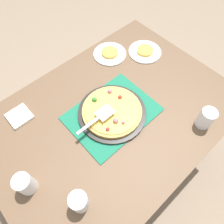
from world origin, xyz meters
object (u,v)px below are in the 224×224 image
Objects in this scene: pizza_pan at (112,113)px; plate_near_left at (145,52)px; pizza_server at (98,118)px; served_slice_left at (145,50)px; napkin_stack at (19,116)px; cup_near at (25,184)px; pizza at (112,111)px; cup_far at (206,118)px; served_slice_right at (110,52)px; plate_far_right at (110,54)px; cup_corner at (79,202)px.

pizza_pan is 0.54m from plate_near_left.
pizza_server reaches higher than pizza_pan.
served_slice_left is 0.89m from napkin_stack.
plate_near_left is 1.83× the size of cup_near.
cup_near reaches higher than pizza_server.
cup_far is (-0.32, 0.38, 0.03)m from pizza.
pizza_pan is at bearing 23.02° from plate_near_left.
cup_near reaches higher than served_slice_right.
plate_far_right is 0.74m from cup_far.
cup_far is at bearing 73.68° from served_slice_left.
cup_corner is at bearing 40.04° from served_slice_right.
plate_far_right is (0.19, -0.15, 0.00)m from plate_near_left.
pizza_server is at bearing -141.75° from cup_corner.
cup_near and cup_corner have the same top height.
pizza is 0.47m from plate_far_right.
cup_near reaches higher than plate_far_right.
plate_near_left is 2.00× the size of served_slice_right.
served_slice_left is at bearing -153.14° from cup_corner.
cup_near is at bearing -59.02° from cup_corner.
served_slice_right is at bearing -37.62° from plate_near_left.
cup_near and cup_far have the same top height.
served_slice_right is at bearing -138.60° from pizza_server.
pizza_pan is 0.50m from cup_far.
cup_corner is (0.74, -0.13, 0.00)m from cup_far.
cup_corner reaches higher than served_slice_left.
cup_corner is 1.00× the size of napkin_stack.
pizza_pan is at bearing 139.84° from napkin_stack.
cup_near is at bearing 66.62° from napkin_stack.
served_slice_left is at bearing -156.98° from pizza_pan.
cup_corner is at bearing 87.41° from napkin_stack.
pizza_pan is at bearing 49.43° from plate_far_right.
cup_far is 0.56m from pizza_server.
plate_far_right is at bearing -155.55° from cup_near.
cup_far is 0.75m from cup_corner.
served_slice_right is 0.54m from pizza_server.
pizza_pan is at bearing -49.63° from cup_far.
cup_near reaches higher than served_slice_left.
pizza is at bearing 139.86° from napkin_stack.
pizza is at bearing -49.63° from cup_far.
napkin_stack reaches higher than plate_far_right.
pizza is (0.00, -0.00, 0.02)m from pizza_pan.
served_slice_left is 0.24m from served_slice_right.
cup_far is (0.17, 0.59, 0.04)m from served_slice_left.
plate_near_left is 1.07m from cup_near.
plate_near_left is 1.02m from cup_corner.
napkin_stack is at bearing -92.59° from cup_corner.
pizza is at bearing -176.44° from cup_near.
served_slice_left is at bearing 142.38° from served_slice_right.
plate_far_right is 1.83× the size of napkin_stack.
served_slice_left is (-0.19, 0.15, 0.01)m from plate_far_right.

